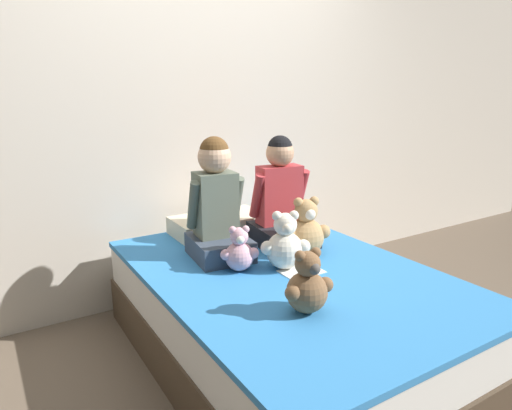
{
  "coord_description": "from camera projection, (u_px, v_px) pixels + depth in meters",
  "views": [
    {
      "loc": [
        -1.28,
        -1.75,
        1.41
      ],
      "look_at": [
        0.0,
        0.31,
        0.78
      ],
      "focal_mm": 32.0,
      "sensor_mm": 36.0,
      "label": 1
    }
  ],
  "objects": [
    {
      "name": "teddy_bear_between_children",
      "position": [
        285.0,
        245.0,
        2.33
      ],
      "size": [
        0.24,
        0.19,
        0.31
      ],
      "rotation": [
        0.0,
        0.0,
        -0.44
      ],
      "color": "silver",
      "rests_on": "bed"
    },
    {
      "name": "child_on_left",
      "position": [
        217.0,
        205.0,
        2.47
      ],
      "size": [
        0.33,
        0.38,
        0.66
      ],
      "rotation": [
        0.0,
        0.0,
        -0.11
      ],
      "color": "#384251",
      "rests_on": "bed"
    },
    {
      "name": "teddy_bear_at_foot_of_bed",
      "position": [
        307.0,
        286.0,
        1.87
      ],
      "size": [
        0.23,
        0.17,
        0.28
      ],
      "rotation": [
        0.0,
        0.0,
        -0.04
      ],
      "color": "brown",
      "rests_on": "bed"
    },
    {
      "name": "teddy_bear_held_by_right_child",
      "position": [
        306.0,
        231.0,
        2.52
      ],
      "size": [
        0.27,
        0.21,
        0.33
      ],
      "rotation": [
        0.0,
        0.0,
        -0.25
      ],
      "color": "tan",
      "rests_on": "bed"
    },
    {
      "name": "sign_card",
      "position": [
        301.0,
        272.0,
        2.31
      ],
      "size": [
        0.21,
        0.15,
        0.0
      ],
      "color": "white",
      "rests_on": "bed"
    },
    {
      "name": "bed",
      "position": [
        287.0,
        316.0,
        2.39
      ],
      "size": [
        1.33,
        1.89,
        0.5
      ],
      "color": "#473828",
      "rests_on": "ground_plane"
    },
    {
      "name": "teddy_bear_held_by_left_child",
      "position": [
        239.0,
        252.0,
        2.31
      ],
      "size": [
        0.19,
        0.15,
        0.24
      ],
      "rotation": [
        0.0,
        0.0,
        -0.39
      ],
      "color": "#DBA3B2",
      "rests_on": "bed"
    },
    {
      "name": "pillow_at_headboard",
      "position": [
        219.0,
        224.0,
        2.93
      ],
      "size": [
        0.59,
        0.33,
        0.11
      ],
      "color": "beige",
      "rests_on": "bed"
    },
    {
      "name": "wall_behind_bed",
      "position": [
        195.0,
        112.0,
        3.02
      ],
      "size": [
        8.0,
        0.06,
        2.5
      ],
      "color": "beige",
      "rests_on": "ground_plane"
    },
    {
      "name": "ground_plane",
      "position": [
        286.0,
        358.0,
        2.45
      ],
      "size": [
        14.0,
        14.0,
        0.0
      ],
      "primitive_type": "plane",
      "color": "brown"
    },
    {
      "name": "child_on_right",
      "position": [
        281.0,
        201.0,
        2.69
      ],
      "size": [
        0.37,
        0.38,
        0.64
      ],
      "rotation": [
        0.0,
        0.0,
        -0.12
      ],
      "color": "black",
      "rests_on": "bed"
    }
  ]
}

